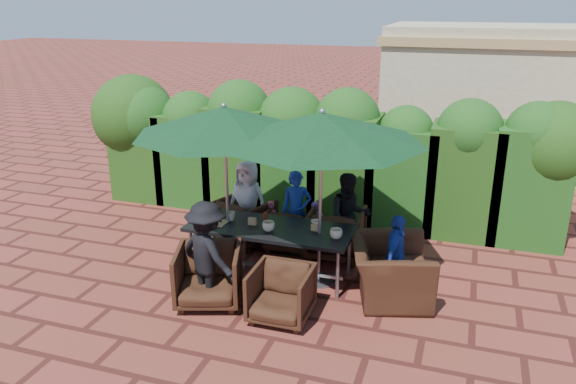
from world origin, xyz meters
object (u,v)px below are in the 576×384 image
(dining_table, at_px, (270,232))
(chair_near_right, at_px, (281,291))
(chair_far_mid, at_px, (290,226))
(chair_near_left, at_px, (208,273))
(chair_far_right, at_px, (336,231))
(chair_far_left, at_px, (244,219))
(chair_end_right, at_px, (391,262))
(umbrella_left, at_px, (224,121))
(umbrella_right, at_px, (322,128))

(dining_table, relative_size, chair_near_right, 3.13)
(dining_table, height_order, chair_far_mid, dining_table)
(chair_near_left, relative_size, chair_near_right, 1.13)
(dining_table, xyz_separation_m, chair_far_right, (0.74, 0.91, -0.25))
(chair_far_left, relative_size, chair_end_right, 0.70)
(umbrella_left, xyz_separation_m, chair_far_left, (-0.16, 0.96, -1.81))
(chair_far_left, height_order, chair_near_left, chair_near_left)
(chair_far_right, distance_m, chair_near_right, 1.97)
(umbrella_left, height_order, chair_far_left, umbrella_left)
(chair_far_mid, xyz_separation_m, chair_end_right, (1.74, -1.07, 0.14))
(dining_table, relative_size, chair_far_left, 2.88)
(chair_far_right, relative_size, chair_end_right, 0.73)
(umbrella_right, relative_size, chair_near_right, 3.66)
(chair_far_left, bearing_deg, umbrella_right, 167.47)
(umbrella_right, relative_size, chair_near_left, 3.24)
(umbrella_right, bearing_deg, chair_near_left, -141.34)
(umbrella_right, bearing_deg, chair_far_mid, 126.96)
(chair_far_right, bearing_deg, umbrella_left, 30.80)
(chair_far_left, bearing_deg, dining_table, 149.41)
(chair_far_mid, relative_size, chair_far_right, 0.88)
(umbrella_right, relative_size, chair_far_left, 3.36)
(dining_table, xyz_separation_m, chair_far_mid, (-0.02, 0.99, -0.31))
(umbrella_right, xyz_separation_m, chair_end_right, (1.00, -0.08, -1.71))
(umbrella_left, xyz_separation_m, chair_near_left, (0.14, -0.96, -1.79))
(umbrella_left, bearing_deg, umbrella_right, 0.58)
(umbrella_right, height_order, chair_far_mid, umbrella_right)
(chair_far_left, bearing_deg, chair_far_mid, -158.06)
(dining_table, relative_size, chair_end_right, 2.02)
(dining_table, xyz_separation_m, chair_far_left, (-0.80, 0.96, -0.27))
(umbrella_left, bearing_deg, dining_table, 0.40)
(umbrella_right, height_order, chair_end_right, umbrella_right)
(umbrella_right, xyz_separation_m, chair_near_right, (-0.20, -1.06, -1.84))
(umbrella_right, distance_m, chair_far_mid, 2.22)
(chair_near_left, bearing_deg, chair_end_right, 3.49)
(chair_near_left, bearing_deg, chair_near_right, -22.93)
(chair_far_right, xyz_separation_m, chair_near_left, (-1.24, -1.88, -0.00))
(umbrella_left, height_order, chair_far_mid, umbrella_left)
(chair_near_left, relative_size, chair_end_right, 0.73)
(chair_far_left, distance_m, chair_near_left, 1.95)
(chair_far_mid, distance_m, chair_end_right, 2.04)
(chair_far_mid, xyz_separation_m, chair_near_left, (-0.48, -1.96, 0.05))
(chair_far_right, height_order, chair_end_right, chair_end_right)
(dining_table, bearing_deg, chair_far_mid, 91.25)
(chair_near_right, distance_m, chair_end_right, 1.54)
(chair_end_right, bearing_deg, umbrella_right, 69.24)
(chair_near_left, height_order, chair_end_right, chair_end_right)
(umbrella_right, height_order, chair_far_right, umbrella_right)
(chair_near_left, bearing_deg, umbrella_left, 79.78)
(umbrella_right, distance_m, chair_far_right, 2.01)
(chair_near_left, xyz_separation_m, chair_end_right, (2.21, 0.89, 0.09))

